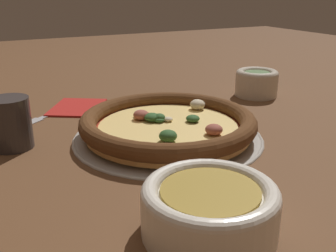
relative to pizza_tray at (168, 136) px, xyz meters
name	(u,v)px	position (x,y,z in m)	size (l,w,h in m)	color
ground_plane	(168,138)	(0.00, 0.00, 0.00)	(3.00, 3.00, 0.00)	brown
pizza_tray	(168,136)	(0.00, 0.00, 0.00)	(0.34, 0.34, 0.01)	#B7B2A8
pizza	(168,124)	(0.00, 0.00, 0.02)	(0.31, 0.31, 0.04)	tan
bowl_near	(210,207)	(-0.27, 0.09, 0.03)	(0.15, 0.15, 0.06)	silver
bowl_far	(257,82)	(0.15, -0.32, 0.03)	(0.10, 0.10, 0.06)	beige
drinking_cup	(11,123)	(0.08, 0.25, 0.04)	(0.07, 0.07, 0.09)	#383333
napkin	(77,106)	(0.25, 0.10, 0.00)	(0.17, 0.16, 0.01)	#B2231E
fork	(53,113)	(0.23, 0.15, 0.00)	(0.13, 0.16, 0.00)	#B7B7BC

